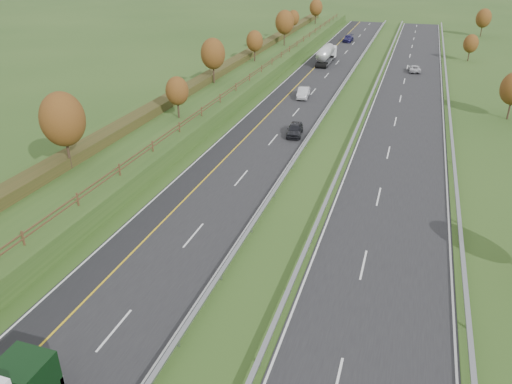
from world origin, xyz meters
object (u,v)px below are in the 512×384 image
car_dark_near (295,129)px  car_oncoming (414,68)px  car_silver_mid (303,93)px  road_tanker (326,54)px  car_small_far (348,38)px

car_dark_near → car_oncoming: bearing=65.4°
car_dark_near → car_silver_mid: 17.82m
road_tanker → car_silver_mid: (1.42, -26.85, -1.03)m
car_silver_mid → car_dark_near: bearing=-86.7°
car_small_far → car_oncoming: car_small_far is taller
road_tanker → car_oncoming: road_tanker is taller
road_tanker → car_dark_near: road_tanker is taller
road_tanker → car_dark_near: size_ratio=2.46×
road_tanker → car_small_far: size_ratio=2.13×
car_silver_mid → car_oncoming: size_ratio=1.05×
road_tanker → car_small_far: 27.39m
car_silver_mid → car_oncoming: (16.13, 24.20, -0.16)m
car_silver_mid → car_small_far: (-0.92, 54.21, -0.03)m
car_small_far → car_oncoming: (17.05, -30.01, -0.13)m
car_dark_near → road_tanker: bearing=88.6°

